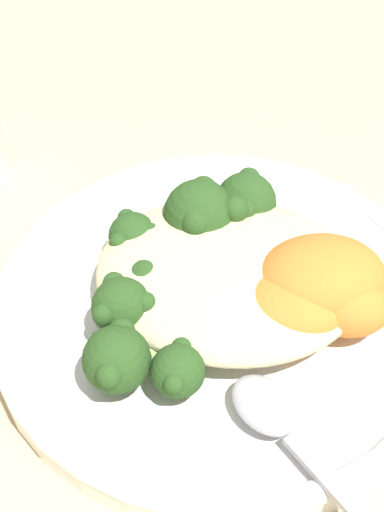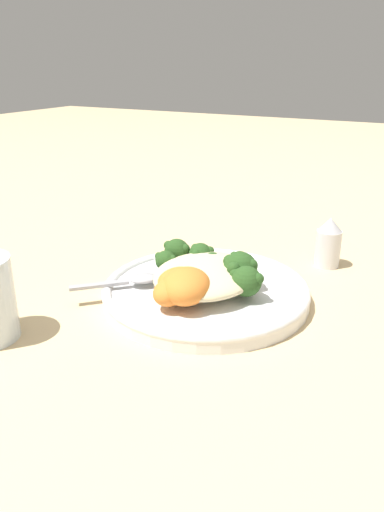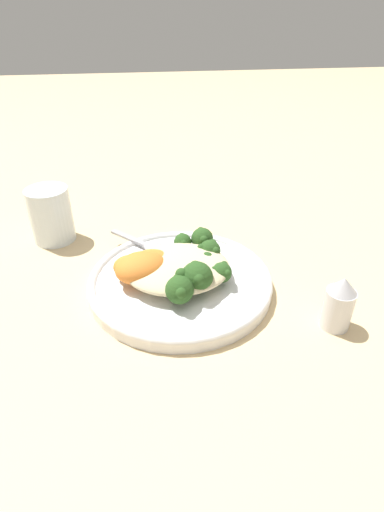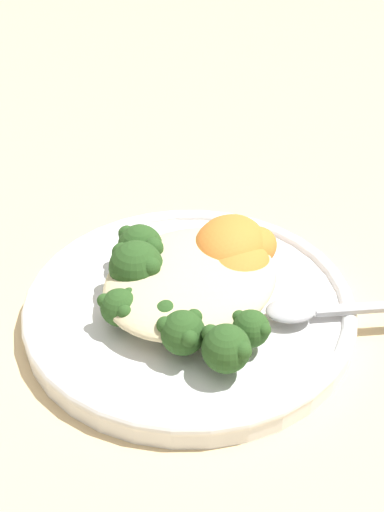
% 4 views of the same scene
% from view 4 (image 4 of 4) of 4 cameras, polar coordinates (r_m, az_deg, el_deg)
% --- Properties ---
extents(ground_plane, '(4.00, 4.00, 0.00)m').
position_cam_4_polar(ground_plane, '(0.56, -2.26, -5.47)').
color(ground_plane, '#D6B784').
extents(plate, '(0.26, 0.26, 0.02)m').
position_cam_4_polar(plate, '(0.56, -0.21, -4.15)').
color(plate, white).
rests_on(plate, ground_plane).
extents(quinoa_mound, '(0.15, 0.12, 0.03)m').
position_cam_4_polar(quinoa_mound, '(0.55, -0.09, -1.95)').
color(quinoa_mound, beige).
rests_on(quinoa_mound, plate).
extents(broccoli_stalk_0, '(0.04, 0.10, 0.04)m').
position_cam_4_polar(broccoli_stalk_0, '(0.57, -2.95, 0.05)').
color(broccoli_stalk_0, '#9EBC66').
rests_on(broccoli_stalk_0, plate).
extents(broccoli_stalk_1, '(0.06, 0.08, 0.04)m').
position_cam_4_polar(broccoli_stalk_1, '(0.55, -3.77, -0.88)').
color(broccoli_stalk_1, '#9EBC66').
rests_on(broccoli_stalk_1, plate).
extents(broccoli_stalk_2, '(0.10, 0.06, 0.03)m').
position_cam_4_polar(broccoli_stalk_2, '(0.53, -3.10, -3.45)').
color(broccoli_stalk_2, '#9EBC66').
rests_on(broccoli_stalk_2, plate).
extents(broccoli_stalk_3, '(0.09, 0.03, 0.03)m').
position_cam_4_polar(broccoli_stalk_3, '(0.53, -0.47, -3.72)').
color(broccoli_stalk_3, '#9EBC66').
rests_on(broccoli_stalk_3, plate).
extents(broccoli_stalk_4, '(0.09, 0.05, 0.03)m').
position_cam_4_polar(broccoli_stalk_4, '(0.51, -0.27, -5.42)').
color(broccoli_stalk_4, '#9EBC66').
rests_on(broccoli_stalk_4, plate).
extents(broccoli_stalk_5, '(0.09, 0.09, 0.03)m').
position_cam_4_polar(broccoli_stalk_5, '(0.50, 2.50, -6.47)').
color(broccoli_stalk_5, '#9EBC66').
rests_on(broccoli_stalk_5, plate).
extents(broccoli_stalk_6, '(0.06, 0.10, 0.03)m').
position_cam_4_polar(broccoli_stalk_6, '(0.52, 3.72, -4.79)').
color(broccoli_stalk_6, '#9EBC66').
rests_on(broccoli_stalk_6, plate).
extents(sweet_potato_chunk_0, '(0.06, 0.05, 0.03)m').
position_cam_4_polar(sweet_potato_chunk_0, '(0.56, 3.62, -0.87)').
color(sweet_potato_chunk_0, orange).
rests_on(sweet_potato_chunk_0, plate).
extents(sweet_potato_chunk_1, '(0.05, 0.04, 0.03)m').
position_cam_4_polar(sweet_potato_chunk_1, '(0.58, 4.95, 0.72)').
color(sweet_potato_chunk_1, orange).
rests_on(sweet_potato_chunk_1, plate).
extents(sweet_potato_chunk_2, '(0.09, 0.08, 0.04)m').
position_cam_4_polar(sweet_potato_chunk_2, '(0.58, 3.03, 0.89)').
color(sweet_potato_chunk_2, orange).
rests_on(sweet_potato_chunk_2, plate).
extents(spoon, '(0.09, 0.09, 0.01)m').
position_cam_4_polar(spoon, '(0.54, 9.16, -4.29)').
color(spoon, '#A3A3A8').
rests_on(spoon, plate).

